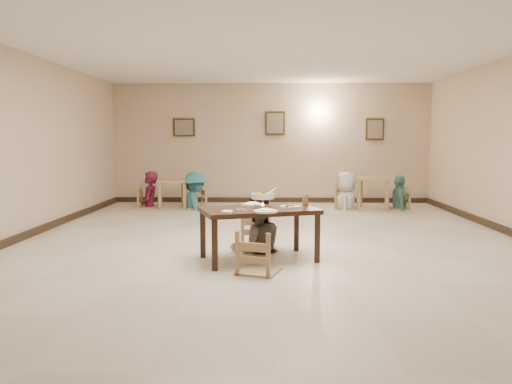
{
  "coord_description": "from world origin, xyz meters",
  "views": [
    {
      "loc": [
        -0.05,
        -7.67,
        1.59
      ],
      "look_at": [
        -0.23,
        -0.55,
        0.84
      ],
      "focal_mm": 35.0,
      "sensor_mm": 36.0,
      "label": 1
    }
  ],
  "objects_px": {
    "main_table": "(259,214)",
    "chair_far": "(258,214)",
    "bg_diner_b": "(195,172)",
    "bg_diner_c": "(347,172)",
    "bg_chair_rr": "(399,189)",
    "main_diner": "(257,194)",
    "bg_chair_rl": "(346,186)",
    "bg_chair_ll": "(149,185)",
    "bg_table_left": "(172,185)",
    "bg_chair_lr": "(195,187)",
    "bg_diner_a": "(149,171)",
    "curry_warmer": "(263,196)",
    "bg_diner_d": "(400,175)",
    "bg_table_right": "(374,183)",
    "chair_near": "(259,232)",
    "drink_glass": "(305,200)"
  },
  "relations": [
    {
      "from": "chair_far",
      "to": "bg_table_left",
      "type": "xyz_separation_m",
      "value": [
        -2.11,
        4.34,
        0.02
      ]
    },
    {
      "from": "bg_chair_rr",
      "to": "bg_diner_b",
      "type": "xyz_separation_m",
      "value": [
        -4.74,
        -0.09,
        0.39
      ]
    },
    {
      "from": "bg_diner_b",
      "to": "bg_diner_c",
      "type": "bearing_deg",
      "value": -116.52
    },
    {
      "from": "bg_chair_rr",
      "to": "bg_diner_c",
      "type": "distance_m",
      "value": 1.29
    },
    {
      "from": "main_diner",
      "to": "drink_glass",
      "type": "height_order",
      "value": "main_diner"
    },
    {
      "from": "curry_warmer",
      "to": "bg_diner_d",
      "type": "bearing_deg",
      "value": 58.39
    },
    {
      "from": "bg_chair_lr",
      "to": "bg_diner_a",
      "type": "relative_size",
      "value": 0.59
    },
    {
      "from": "bg_table_left",
      "to": "bg_diner_d",
      "type": "distance_m",
      "value": 5.29
    },
    {
      "from": "bg_diner_b",
      "to": "bg_diner_c",
      "type": "relative_size",
      "value": 0.99
    },
    {
      "from": "bg_table_left",
      "to": "curry_warmer",
      "type": "bearing_deg",
      "value": -66.41
    },
    {
      "from": "chair_near",
      "to": "bg_diner_a",
      "type": "distance_m",
      "value": 6.32
    },
    {
      "from": "curry_warmer",
      "to": "bg_diner_d",
      "type": "xyz_separation_m",
      "value": [
        3.1,
        5.03,
        -0.07
      ]
    },
    {
      "from": "curry_warmer",
      "to": "bg_chair_rl",
      "type": "bearing_deg",
      "value": 69.58
    },
    {
      "from": "curry_warmer",
      "to": "bg_chair_lr",
      "type": "bearing_deg",
      "value": 108.33
    },
    {
      "from": "main_diner",
      "to": "curry_warmer",
      "type": "height_order",
      "value": "main_diner"
    },
    {
      "from": "main_table",
      "to": "bg_chair_rr",
      "type": "xyz_separation_m",
      "value": [
        3.15,
        5.03,
        -0.15
      ]
    },
    {
      "from": "bg_table_left",
      "to": "bg_table_right",
      "type": "height_order",
      "value": "bg_table_right"
    },
    {
      "from": "main_diner",
      "to": "bg_chair_lr",
      "type": "relative_size",
      "value": 1.62
    },
    {
      "from": "bg_diner_b",
      "to": "bg_table_left",
      "type": "bearing_deg",
      "value": 56.27
    },
    {
      "from": "bg_chair_rr",
      "to": "bg_diner_a",
      "type": "xyz_separation_m",
      "value": [
        -5.83,
        0.05,
        0.39
      ]
    },
    {
      "from": "bg_chair_rl",
      "to": "bg_diner_a",
      "type": "xyz_separation_m",
      "value": [
        -4.6,
        0.05,
        0.33
      ]
    },
    {
      "from": "bg_chair_lr",
      "to": "bg_diner_c",
      "type": "height_order",
      "value": "bg_diner_c"
    },
    {
      "from": "chair_far",
      "to": "bg_diner_d",
      "type": "bearing_deg",
      "value": 42.76
    },
    {
      "from": "main_table",
      "to": "bg_chair_ll",
      "type": "bearing_deg",
      "value": 98.7
    },
    {
      "from": "bg_table_left",
      "to": "main_diner",
      "type": "bearing_deg",
      "value": -64.76
    },
    {
      "from": "bg_chair_rr",
      "to": "main_diner",
      "type": "bearing_deg",
      "value": -33.74
    },
    {
      "from": "bg_table_right",
      "to": "bg_diner_a",
      "type": "xyz_separation_m",
      "value": [
        -5.21,
        0.12,
        0.26
      ]
    },
    {
      "from": "bg_diner_c",
      "to": "bg_chair_lr",
      "type": "bearing_deg",
      "value": -76.23
    },
    {
      "from": "chair_far",
      "to": "chair_near",
      "type": "bearing_deg",
      "value": -99.88
    },
    {
      "from": "bg_table_left",
      "to": "bg_diner_b",
      "type": "distance_m",
      "value": 0.63
    },
    {
      "from": "main_table",
      "to": "bg_diner_d",
      "type": "height_order",
      "value": "bg_diner_d"
    },
    {
      "from": "bg_chair_lr",
      "to": "bg_table_right",
      "type": "bearing_deg",
      "value": 69.34
    },
    {
      "from": "main_diner",
      "to": "bg_chair_rl",
      "type": "xyz_separation_m",
      "value": [
        1.96,
        4.48,
        -0.29
      ]
    },
    {
      "from": "main_table",
      "to": "bg_table_right",
      "type": "relative_size",
      "value": 1.88
    },
    {
      "from": "bg_chair_rl",
      "to": "bg_diner_d",
      "type": "distance_m",
      "value": 1.25
    },
    {
      "from": "main_table",
      "to": "bg_diner_b",
      "type": "distance_m",
      "value": 5.2
    },
    {
      "from": "main_diner",
      "to": "bg_diner_c",
      "type": "height_order",
      "value": "bg_diner_c"
    },
    {
      "from": "bg_chair_rl",
      "to": "bg_chair_ll",
      "type": "bearing_deg",
      "value": 100.4
    },
    {
      "from": "main_diner",
      "to": "bg_diner_c",
      "type": "distance_m",
      "value": 4.89
    },
    {
      "from": "drink_glass",
      "to": "bg_chair_rr",
      "type": "xyz_separation_m",
      "value": [
        2.52,
        4.77,
        -0.31
      ]
    },
    {
      "from": "bg_table_left",
      "to": "bg_diner_b",
      "type": "bearing_deg",
      "value": -5.86
    },
    {
      "from": "bg_chair_lr",
      "to": "main_table",
      "type": "bearing_deg",
      "value": -3.06
    },
    {
      "from": "main_diner",
      "to": "bg_chair_lr",
      "type": "bearing_deg",
      "value": -87.82
    },
    {
      "from": "curry_warmer",
      "to": "drink_glass",
      "type": "xyz_separation_m",
      "value": [
        0.58,
        0.27,
        -0.09
      ]
    },
    {
      "from": "bg_chair_rr",
      "to": "bg_diner_a",
      "type": "bearing_deg",
      "value": -88.81
    },
    {
      "from": "bg_chair_ll",
      "to": "bg_chair_rl",
      "type": "bearing_deg",
      "value": -93.36
    },
    {
      "from": "drink_glass",
      "to": "bg_table_left",
      "type": "relative_size",
      "value": 0.19
    },
    {
      "from": "bg_table_right",
      "to": "bg_chair_ll",
      "type": "relative_size",
      "value": 0.83
    },
    {
      "from": "bg_diner_b",
      "to": "bg_diner_c",
      "type": "height_order",
      "value": "bg_diner_c"
    },
    {
      "from": "main_table",
      "to": "chair_far",
      "type": "relative_size",
      "value": 1.61
    }
  ]
}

